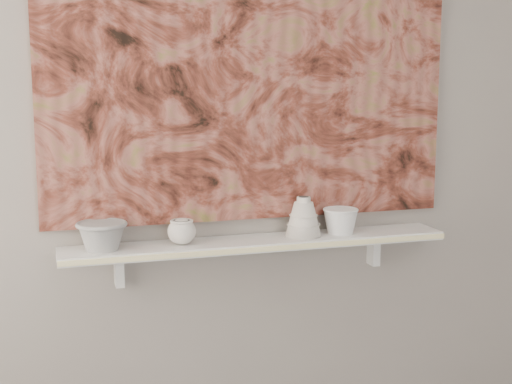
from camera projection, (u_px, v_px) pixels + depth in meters
name	position (u px, v px, depth m)	size (l,w,h in m)	color
wall_back	(251.00, 120.00, 2.58)	(3.60, 3.60, 0.00)	gray
shelf	(258.00, 243.00, 2.56)	(1.40, 0.18, 0.03)	silver
shelf_stripe	(266.00, 249.00, 2.47)	(1.40, 0.01, 0.02)	#F5E8A3
bracket_left	(119.00, 269.00, 2.49)	(0.03, 0.06, 0.12)	silver
bracket_right	(374.00, 250.00, 2.77)	(0.03, 0.06, 0.12)	silver
painting	(252.00, 67.00, 2.53)	(1.50, 0.03, 1.10)	brown
house_motif	(366.00, 150.00, 2.70)	(0.09, 0.00, 0.08)	black
bowl_grey	(102.00, 235.00, 2.39)	(0.17, 0.17, 0.10)	gray
cup_cream	(182.00, 232.00, 2.47)	(0.10, 0.10, 0.09)	silver
bell_vessel	(303.00, 216.00, 2.59)	(0.13, 0.13, 0.15)	silver
bowl_white	(340.00, 221.00, 2.64)	(0.13, 0.13, 0.10)	silver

